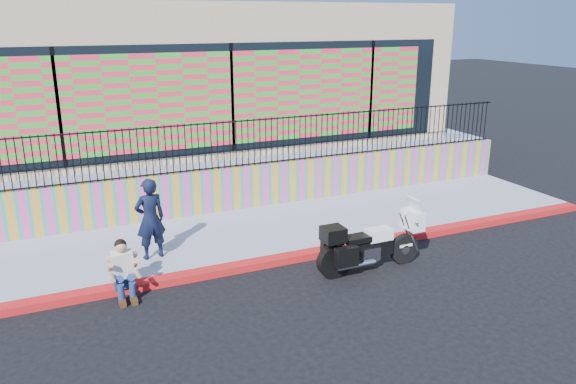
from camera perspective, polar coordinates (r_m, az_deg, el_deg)
ground at (r=11.87m, az=1.07°, el=-6.87°), size 90.00×90.00×0.00m
red_curb at (r=11.84m, az=1.07°, el=-6.54°), size 16.00×0.30×0.15m
sidewalk at (r=13.24m, az=-1.95°, el=-3.89°), size 16.00×3.00×0.15m
mural_wall at (r=14.46m, az=-4.35°, el=0.53°), size 16.00×0.20×1.10m
metal_fence at (r=14.17m, az=-4.45°, el=4.99°), size 15.80×0.04×1.20m
elevated_platform at (r=19.21m, az=-9.50°, el=4.34°), size 16.00×10.00×1.25m
storefront_building at (r=18.59m, az=-9.73°, el=12.10°), size 14.00×8.06×4.00m
police_motorcycle at (r=11.29m, az=8.22°, el=-5.15°), size 2.24×0.74×1.40m
police_officer at (r=11.63m, az=-13.83°, el=-2.66°), size 0.67×0.49×1.68m
seated_man at (r=10.58m, az=-16.31°, el=-8.10°), size 0.54×0.71×1.06m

